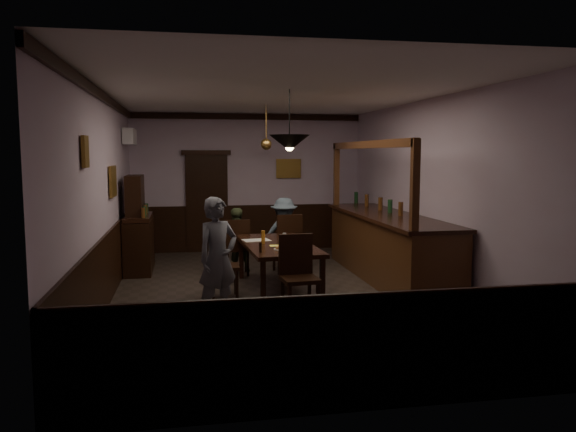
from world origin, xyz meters
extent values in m
cube|color=#2D2621|center=(0.00, 0.00, -0.01)|extent=(5.00, 8.00, 0.01)
cube|color=white|center=(0.00, 0.00, 3.00)|extent=(5.00, 8.00, 0.01)
cube|color=#C4A9C1|center=(0.00, 4.00, 1.50)|extent=(5.00, 0.01, 3.00)
cube|color=#C4A9C1|center=(0.00, -4.00, 1.50)|extent=(5.00, 0.01, 3.00)
cube|color=#C4A9C1|center=(-2.50, 0.00, 1.50)|extent=(0.01, 8.00, 3.00)
cube|color=#C4A9C1|center=(2.50, 0.00, 1.50)|extent=(0.01, 8.00, 3.00)
cube|color=black|center=(0.03, 0.18, 0.72)|extent=(1.10, 2.24, 0.06)
cube|color=black|center=(-0.35, -0.86, 0.34)|extent=(0.07, 0.07, 0.69)
cube|color=black|center=(0.49, -0.82, 0.34)|extent=(0.07, 0.07, 0.69)
cube|color=black|center=(-0.44, 1.18, 0.34)|extent=(0.07, 0.07, 0.69)
cube|color=black|center=(0.40, 1.22, 0.34)|extent=(0.07, 0.07, 0.69)
cube|color=black|center=(-0.48, 1.51, 0.46)|extent=(0.43, 0.43, 0.05)
cube|color=black|center=(-0.48, 1.31, 0.74)|extent=(0.43, 0.05, 0.51)
cube|color=black|center=(-0.31, 1.68, 0.22)|extent=(0.04, 0.04, 0.44)
cube|color=black|center=(-0.66, 1.68, 0.22)|extent=(0.04, 0.04, 0.44)
cube|color=black|center=(-0.31, 1.33, 0.22)|extent=(0.04, 0.04, 0.44)
cube|color=black|center=(-0.66, 1.33, 0.22)|extent=(0.04, 0.04, 0.44)
cube|color=black|center=(0.42, 1.55, 0.49)|extent=(0.50, 0.50, 0.05)
cube|color=black|center=(0.43, 1.34, 0.79)|extent=(0.46, 0.08, 0.55)
cube|color=black|center=(0.59, 1.75, 0.24)|extent=(0.04, 0.04, 0.47)
cube|color=black|center=(0.21, 1.72, 0.24)|extent=(0.04, 0.04, 0.47)
cube|color=black|center=(0.62, 1.38, 0.24)|extent=(0.04, 0.04, 0.47)
cube|color=black|center=(0.25, 1.34, 0.24)|extent=(0.04, 0.04, 0.47)
cube|color=black|center=(0.09, -1.22, 0.49)|extent=(0.49, 0.49, 0.05)
cube|color=black|center=(0.07, -1.01, 0.79)|extent=(0.46, 0.08, 0.55)
cube|color=black|center=(-0.08, -1.42, 0.24)|extent=(0.04, 0.04, 0.47)
cube|color=black|center=(0.29, -1.39, 0.24)|extent=(0.04, 0.04, 0.47)
cube|color=black|center=(-0.11, -1.05, 0.24)|extent=(0.04, 0.04, 0.47)
cube|color=black|center=(0.26, -1.02, 0.24)|extent=(0.04, 0.04, 0.47)
cube|color=black|center=(-0.81, -0.06, 0.46)|extent=(0.44, 0.44, 0.05)
cube|color=black|center=(-1.01, -0.05, 0.74)|extent=(0.05, 0.43, 0.51)
cube|color=black|center=(-0.64, -0.24, 0.22)|extent=(0.04, 0.04, 0.44)
cube|color=black|center=(-0.63, 0.11, 0.22)|extent=(0.04, 0.04, 0.44)
cube|color=black|center=(-0.99, -0.23, 0.22)|extent=(0.04, 0.04, 0.44)
cube|color=black|center=(-0.98, 0.12, 0.22)|extent=(0.04, 0.04, 0.44)
imported|color=slate|center=(-0.97, -1.12, 0.79)|extent=(0.69, 0.62, 1.58)
imported|color=#485633|center=(-0.49, 1.71, 0.58)|extent=(0.67, 0.59, 1.16)
imported|color=slate|center=(0.41, 1.75, 0.66)|extent=(0.88, 0.54, 1.33)
cube|color=silver|center=(-0.26, 0.54, 0.75)|extent=(0.47, 0.37, 0.01)
cube|color=silver|center=(0.35, 0.41, 0.75)|extent=(0.44, 0.32, 0.01)
cube|color=#FDF45D|center=(-0.05, -0.04, 0.75)|extent=(0.16, 0.16, 0.00)
cylinder|color=white|center=(0.35, -0.32, 0.76)|extent=(0.15, 0.15, 0.01)
imported|color=white|center=(0.33, -0.35, 0.80)|extent=(0.08, 0.08, 0.07)
cylinder|color=white|center=(-0.01, -0.38, 0.76)|extent=(0.22, 0.22, 0.01)
torus|color=#C68C47|center=(-0.04, -0.40, 0.79)|extent=(0.13, 0.13, 0.04)
torus|color=#C68C47|center=(0.08, -0.38, 0.79)|extent=(0.13, 0.13, 0.04)
cylinder|color=yellow|center=(0.06, 0.09, 0.81)|extent=(0.07, 0.07, 0.12)
cylinder|color=#BF721E|center=(-0.19, 0.22, 0.85)|extent=(0.06, 0.06, 0.20)
cylinder|color=silver|center=(0.14, 0.24, 0.82)|extent=(0.06, 0.06, 0.15)
cylinder|color=black|center=(-0.34, -0.55, 0.82)|extent=(0.04, 0.04, 0.14)
cube|color=black|center=(-2.20, 2.12, 0.47)|extent=(0.47, 1.32, 0.94)
cube|color=black|center=(-2.20, 2.12, 0.99)|extent=(0.45, 1.27, 0.08)
cube|color=black|center=(-2.25, 2.12, 1.36)|extent=(0.28, 0.85, 0.75)
cube|color=#452212|center=(2.00, 0.66, 0.53)|extent=(0.87, 4.07, 1.07)
cube|color=black|center=(1.98, 0.66, 1.08)|extent=(0.97, 4.16, 0.06)
cube|color=#452212|center=(1.61, 0.66, 2.28)|extent=(0.10, 3.97, 0.12)
cube|color=#452212|center=(1.61, -1.27, 1.69)|extent=(0.10, 0.10, 1.26)
cube|color=#452212|center=(1.61, 2.60, 1.69)|extent=(0.10, 0.10, 1.26)
cube|color=black|center=(-0.90, 3.95, 1.05)|extent=(0.90, 0.06, 2.10)
cube|color=white|center=(-2.38, 2.90, 2.45)|extent=(0.20, 0.85, 0.30)
cube|color=olive|center=(-2.46, -1.60, 2.15)|extent=(0.04, 0.28, 0.36)
cube|color=olive|center=(-2.46, 0.80, 1.70)|extent=(0.04, 0.62, 0.48)
cube|color=olive|center=(0.90, 3.96, 1.80)|extent=(0.55, 0.04, 0.42)
cylinder|color=black|center=(0.06, -0.62, 2.64)|extent=(0.02, 0.02, 0.73)
cone|color=black|center=(0.06, -0.62, 2.27)|extent=(0.56, 0.56, 0.22)
sphere|color=#FFD88C|center=(0.06, -0.62, 2.22)|extent=(0.12, 0.12, 0.12)
cylinder|color=#BF8C3F|center=(0.10, 1.87, 2.65)|extent=(0.02, 0.02, 0.70)
cone|color=#BF8C3F|center=(0.10, 1.87, 2.30)|extent=(0.20, 0.20, 0.22)
sphere|color=#FFD88C|center=(0.10, 1.87, 2.25)|extent=(0.12, 0.12, 0.12)
cylinder|color=#BF8C3F|center=(0.30, 3.19, 2.65)|extent=(0.02, 0.02, 0.70)
cone|color=#BF8C3F|center=(0.30, 3.19, 2.30)|extent=(0.20, 0.20, 0.22)
sphere|color=#FFD88C|center=(0.30, 3.19, 2.25)|extent=(0.12, 0.12, 0.12)
camera|label=1|loc=(-1.37, -8.25, 2.13)|focal=35.00mm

